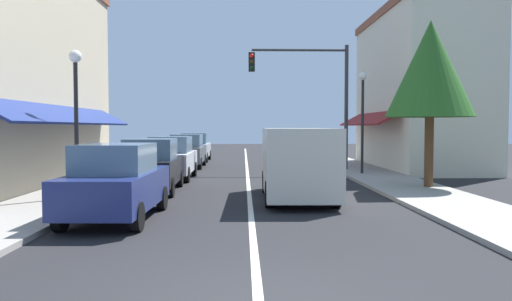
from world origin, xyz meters
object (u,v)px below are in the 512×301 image
Objects in this scene: parked_car_second_left at (151,166)px; parked_car_third_left at (171,158)px; parked_car_nearest_left at (116,182)px; parked_car_distant_left at (195,147)px; street_lamp_left_near at (76,99)px; tree_right_near at (430,69)px; street_lamp_right_mid at (363,106)px; parked_car_far_left at (187,151)px; traffic_signal_mast_arm at (314,86)px; van_in_lane at (297,161)px.

parked_car_third_left is (0.08, 4.07, 0.00)m from parked_car_second_left.
parked_car_nearest_left is 1.01× the size of parked_car_distant_left.
tree_right_near is at bearing 12.09° from street_lamp_left_near.
parked_car_nearest_left is at bearing -89.53° from parked_car_distant_left.
parked_car_nearest_left and parked_car_third_left have the same top height.
street_lamp_right_mid is 0.79× the size of tree_right_near.
parked_car_second_left is 0.91× the size of street_lamp_right_mid.
parked_car_third_left is 0.94× the size of street_lamp_left_near.
parked_car_third_left is at bearing -89.62° from parked_car_far_left.
tree_right_near is at bearing -57.49° from parked_car_distant_left.
parked_car_distant_left is 10.50m from traffic_signal_mast_arm.
parked_car_far_left is at bearing 133.62° from tree_right_near.
street_lamp_right_mid is at bearing 52.83° from parked_car_nearest_left.
street_lamp_right_mid is at bearing 30.94° from parked_car_second_left.
street_lamp_left_near is (-1.81, -6.22, 2.09)m from parked_car_third_left.
parked_car_nearest_left is at bearing -89.64° from parked_car_far_left.
traffic_signal_mast_arm is (6.41, -2.60, 3.25)m from parked_car_far_left.
parked_car_third_left is 6.81m from street_lamp_left_near.
parked_car_distant_left is (-0.08, 10.98, 0.00)m from parked_car_third_left.
van_in_lane is (4.66, -16.86, 0.27)m from parked_car_distant_left.
traffic_signal_mast_arm is (6.35, 12.44, 3.25)m from parked_car_nearest_left.
street_lamp_right_mid is (1.83, -2.22, -1.04)m from traffic_signal_mast_arm.
parked_car_third_left is (-0.04, 9.07, 0.00)m from parked_car_nearest_left.
traffic_signal_mast_arm is 7.77m from tree_right_near.
parked_car_nearest_left is 1.01× the size of parked_car_far_left.
street_lamp_left_near is at bearing -176.09° from van_in_lane.
van_in_lane is 0.90× the size of tree_right_near.
parked_car_nearest_left is 0.80× the size of van_in_lane.
parked_car_second_left is at bearing -89.85° from parked_car_distant_left.
parked_car_nearest_left is at bearing -89.92° from parked_car_second_left.
parked_car_far_left is at bearing 157.92° from traffic_signal_mast_arm.
parked_car_distant_left is at bearing 130.12° from street_lamp_right_mid.
parked_car_nearest_left is 1.00× the size of parked_car_second_left.
parked_car_second_left is 4.08m from parked_car_third_left.
traffic_signal_mast_arm is at bearing 112.14° from tree_right_near.
traffic_signal_mast_arm is at bearing 129.53° from street_lamp_right_mid.
street_lamp_left_near is 0.76× the size of tree_right_near.
parked_car_third_left is 0.90× the size of street_lamp_right_mid.
van_in_lane is at bearing -74.39° from parked_car_distant_left.
parked_car_third_left is 1.00× the size of parked_car_far_left.
street_lamp_right_mid reaches higher than street_lamp_left_near.
traffic_signal_mast_arm is at bearing -21.96° from parked_car_far_left.
traffic_signal_mast_arm is at bearing 64.49° from parked_car_nearest_left.
traffic_signal_mast_arm is (6.46, -7.62, 3.25)m from parked_car_distant_left.
parked_car_third_left is 0.67× the size of traffic_signal_mast_arm.
traffic_signal_mast_arm is at bearing 79.83° from van_in_lane.
van_in_lane is 9.87m from traffic_signal_mast_arm.
street_lamp_right_mid is at bearing 102.40° from tree_right_near.
parked_car_nearest_left is at bearing -89.47° from parked_car_third_left.
parked_car_distant_left is 17.83m from tree_right_near.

